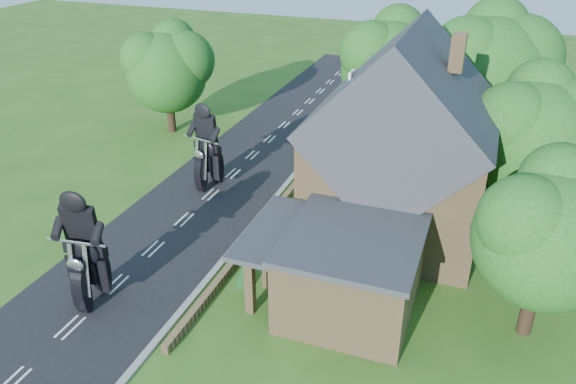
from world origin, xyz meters
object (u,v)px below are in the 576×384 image
(motorcycle_follow, at_px, (209,175))
(motorcycle_lead, at_px, (92,286))
(garden_wall, at_px, (274,213))
(house, at_px, (400,150))
(annex, at_px, (349,269))

(motorcycle_follow, bearing_deg, motorcycle_lead, 104.25)
(motorcycle_lead, bearing_deg, garden_wall, -122.55)
(house, bearing_deg, motorcycle_follow, 175.24)
(annex, bearing_deg, garden_wall, 133.84)
(house, bearing_deg, annex, -95.24)
(house, relative_size, motorcycle_follow, 6.15)
(garden_wall, relative_size, motorcycle_follow, 13.22)
(garden_wall, relative_size, annex, 3.12)
(motorcycle_follow, bearing_deg, annex, 155.61)
(garden_wall, height_order, motorcycle_lead, motorcycle_lead)
(garden_wall, distance_m, motorcycle_follow, 5.21)
(garden_wall, bearing_deg, motorcycle_lead, -115.47)
(motorcycle_lead, bearing_deg, house, -143.01)
(house, relative_size, motorcycle_lead, 6.01)
(house, height_order, motorcycle_lead, house)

